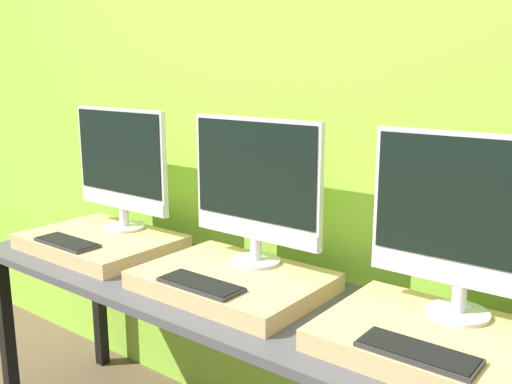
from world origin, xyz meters
TOP-DOWN VIEW (x-y plane):
  - wall_back at (0.00, 0.68)m, footprint 8.00×0.04m
  - workbench at (0.00, 0.30)m, footprint 2.28×0.61m
  - wooden_riser_left at (-0.72, 0.31)m, footprint 0.61×0.45m
  - monitor_left at (-0.72, 0.44)m, footprint 0.53×0.17m
  - keyboard_left at (-0.72, 0.15)m, footprint 0.29×0.11m
  - wooden_riser_center at (0.00, 0.31)m, footprint 0.61×0.45m
  - monitor_center at (0.00, 0.44)m, footprint 0.53×0.17m
  - keyboard_center at (0.00, 0.15)m, footprint 0.29×0.11m
  - wooden_riser_right at (0.72, 0.31)m, footprint 0.61×0.45m
  - monitor_right at (0.72, 0.44)m, footprint 0.53×0.17m
  - keyboard_right at (0.72, 0.15)m, footprint 0.29×0.11m

SIDE VIEW (x-z plane):
  - workbench at x=0.00m, z-range 0.30..1.05m
  - wooden_riser_left at x=-0.72m, z-range 0.75..0.81m
  - wooden_riser_center at x=0.00m, z-range 0.75..0.81m
  - wooden_riser_right at x=0.72m, z-range 0.75..0.81m
  - keyboard_left at x=-0.72m, z-range 0.81..0.82m
  - keyboard_center at x=0.00m, z-range 0.81..0.82m
  - keyboard_right at x=0.72m, z-range 0.81..0.82m
  - monitor_left at x=-0.72m, z-range 0.83..1.34m
  - monitor_center at x=0.00m, z-range 0.83..1.34m
  - monitor_right at x=0.72m, z-range 0.83..1.34m
  - wall_back at x=0.00m, z-range 0.00..2.60m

